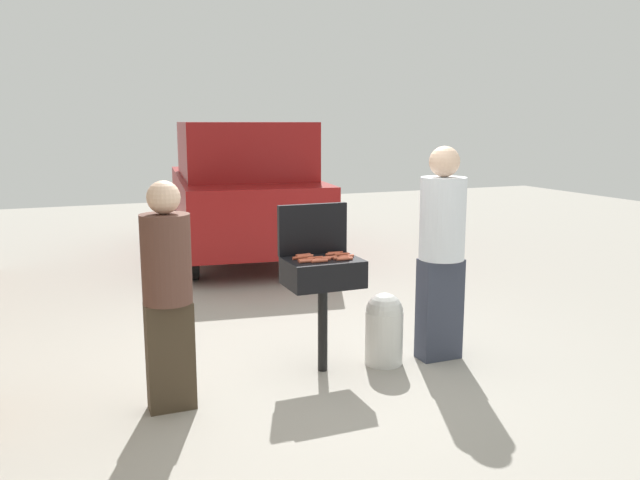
{
  "coord_description": "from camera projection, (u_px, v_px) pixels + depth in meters",
  "views": [
    {
      "loc": [
        -1.93,
        -4.77,
        2.03
      ],
      "look_at": [
        0.19,
        0.44,
        1.0
      ],
      "focal_mm": 36.44,
      "sensor_mm": 36.0,
      "label": 1
    }
  ],
  "objects": [
    {
      "name": "parked_minivan",
      "position": [
        241.0,
        188.0,
        9.9
      ],
      "size": [
        2.49,
        4.61,
        2.02
      ],
      "rotation": [
        0.0,
        0.0,
        3.01
      ],
      "color": "maroon",
      "rests_on": "ground"
    },
    {
      "name": "hot_dog_14",
      "position": [
        335.0,
        253.0,
        5.38
      ],
      "size": [
        0.13,
        0.04,
        0.03
      ],
      "primitive_type": "cylinder",
      "rotation": [
        0.0,
        1.57,
        -0.09
      ],
      "color": "#AD4228",
      "rests_on": "bbq_grill"
    },
    {
      "name": "hot_dog_4",
      "position": [
        323.0,
        259.0,
        5.14
      ],
      "size": [
        0.13,
        0.04,
        0.03
      ],
      "primitive_type": "cylinder",
      "rotation": [
        0.0,
        1.57,
        -0.08
      ],
      "color": "#B74C33",
      "rests_on": "bbq_grill"
    },
    {
      "name": "bbq_grill",
      "position": [
        323.0,
        277.0,
        5.24
      ],
      "size": [
        0.6,
        0.44,
        0.94
      ],
      "color": "black",
      "rests_on": "ground"
    },
    {
      "name": "hot_dog_12",
      "position": [
        300.0,
        258.0,
        5.2
      ],
      "size": [
        0.13,
        0.04,
        0.03
      ],
      "primitive_type": "cylinder",
      "rotation": [
        0.0,
        1.57,
        0.07
      ],
      "color": "#AD4228",
      "rests_on": "bbq_grill"
    },
    {
      "name": "hot_dog_0",
      "position": [
        345.0,
        259.0,
        5.15
      ],
      "size": [
        0.13,
        0.04,
        0.03
      ],
      "primitive_type": "cylinder",
      "rotation": [
        0.0,
        1.57,
        -0.08
      ],
      "color": "#C6593D",
      "rests_on": "bbq_grill"
    },
    {
      "name": "hot_dog_2",
      "position": [
        306.0,
        260.0,
        5.11
      ],
      "size": [
        0.13,
        0.04,
        0.03
      ],
      "primitive_type": "cylinder",
      "rotation": [
        0.0,
        1.57,
        0.11
      ],
      "color": "#AD4228",
      "rests_on": "bbq_grill"
    },
    {
      "name": "hot_dog_7",
      "position": [
        341.0,
        258.0,
        5.19
      ],
      "size": [
        0.13,
        0.03,
        0.03
      ],
      "primitive_type": "cylinder",
      "rotation": [
        0.0,
        1.57,
        -0.06
      ],
      "color": "#C6593D",
      "rests_on": "bbq_grill"
    },
    {
      "name": "hot_dog_11",
      "position": [
        305.0,
        256.0,
        5.25
      ],
      "size": [
        0.13,
        0.04,
        0.03
      ],
      "primitive_type": "cylinder",
      "rotation": [
        0.0,
        1.57,
        -0.08
      ],
      "color": "#C6593D",
      "rests_on": "bbq_grill"
    },
    {
      "name": "hot_dog_3",
      "position": [
        320.0,
        261.0,
        5.08
      ],
      "size": [
        0.13,
        0.03,
        0.03
      ],
      "primitive_type": "cylinder",
      "rotation": [
        0.0,
        1.57,
        -0.05
      ],
      "color": "#C6593D",
      "rests_on": "bbq_grill"
    },
    {
      "name": "hot_dog_10",
      "position": [
        315.0,
        258.0,
        5.18
      ],
      "size": [
        0.13,
        0.03,
        0.03
      ],
      "primitive_type": "cylinder",
      "rotation": [
        0.0,
        1.57,
        -0.07
      ],
      "color": "#AD4228",
      "rests_on": "bbq_grill"
    },
    {
      "name": "hot_dog_13",
      "position": [
        346.0,
        256.0,
        5.24
      ],
      "size": [
        0.13,
        0.04,
        0.03
      ],
      "primitive_type": "cylinder",
      "rotation": [
        0.0,
        1.57,
        0.11
      ],
      "color": "#C6593D",
      "rests_on": "bbq_grill"
    },
    {
      "name": "propane_tank",
      "position": [
        384.0,
        327.0,
        5.47
      ],
      "size": [
        0.32,
        0.32,
        0.62
      ],
      "color": "silver",
      "rests_on": "ground"
    },
    {
      "name": "person_left",
      "position": [
        167.0,
        288.0,
        4.51
      ],
      "size": [
        0.34,
        0.34,
        1.64
      ],
      "rotation": [
        0.0,
        0.0,
        -0.17
      ],
      "color": "#3F3323",
      "rests_on": "ground"
    },
    {
      "name": "ground_plane",
      "position": [
        318.0,
        368.0,
        5.43
      ],
      "size": [
        24.0,
        24.0,
        0.0
      ],
      "primitive_type": "plane",
      "color": "#9E998E"
    },
    {
      "name": "grill_lid_open",
      "position": [
        313.0,
        229.0,
        5.37
      ],
      "size": [
        0.6,
        0.05,
        0.42
      ],
      "primitive_type": "cube",
      "color": "black",
      "rests_on": "bbq_grill"
    },
    {
      "name": "person_right",
      "position": [
        442.0,
        246.0,
        5.49
      ],
      "size": [
        0.38,
        0.38,
        1.83
      ],
      "rotation": [
        0.0,
        0.0,
        3.22
      ],
      "color": "#333847",
      "rests_on": "ground"
    },
    {
      "name": "hot_dog_1",
      "position": [
        303.0,
        255.0,
        5.29
      ],
      "size": [
        0.13,
        0.04,
        0.03
      ],
      "primitive_type": "cylinder",
      "rotation": [
        0.0,
        1.57,
        0.11
      ],
      "color": "#B74C33",
      "rests_on": "bbq_grill"
    },
    {
      "name": "hot_dog_9",
      "position": [
        307.0,
        261.0,
        5.07
      ],
      "size": [
        0.13,
        0.04,
        0.03
      ],
      "primitive_type": "cylinder",
      "rotation": [
        0.0,
        1.57,
        -0.08
      ],
      "color": "#C6593D",
      "rests_on": "bbq_grill"
    },
    {
      "name": "hot_dog_8",
      "position": [
        342.0,
        254.0,
        5.32
      ],
      "size": [
        0.13,
        0.03,
        0.03
      ],
      "primitive_type": "cylinder",
      "rotation": [
        0.0,
        1.57,
        -0.06
      ],
      "color": "#AD4228",
      "rests_on": "bbq_grill"
    },
    {
      "name": "hot_dog_6",
      "position": [
        329.0,
        258.0,
        5.2
      ],
      "size": [
        0.13,
        0.03,
        0.03
      ],
      "primitive_type": "cylinder",
      "rotation": [
        0.0,
        1.57,
        0.03
      ],
      "color": "#C6593D",
      "rests_on": "bbq_grill"
    },
    {
      "name": "hot_dog_5",
      "position": [
        333.0,
        254.0,
        5.33
      ],
      "size": [
        0.13,
        0.04,
        0.03
      ],
      "primitive_type": "cylinder",
      "rotation": [
        0.0,
        1.57,
        0.11
      ],
      "color": "#B74C33",
      "rests_on": "bbq_grill"
    }
  ]
}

